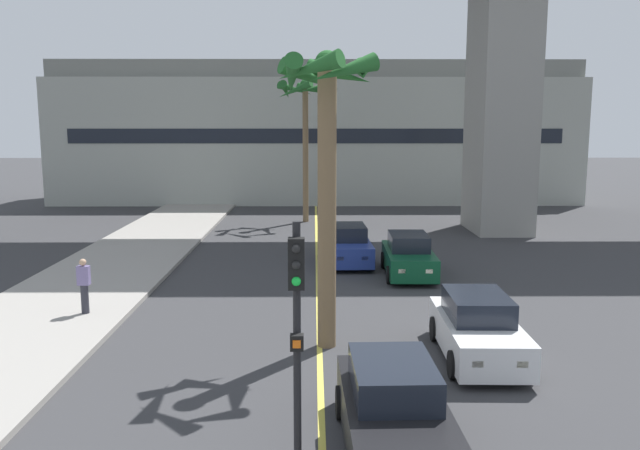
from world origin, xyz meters
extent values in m
cube|color=#9E9991|center=(-8.00, 16.00, 0.07)|extent=(4.80, 80.00, 0.15)
cube|color=#DBCC4C|center=(0.00, 24.00, 0.00)|extent=(0.14, 56.00, 0.01)
cube|color=gray|center=(9.59, 33.44, 7.42)|extent=(2.80, 4.40, 14.83)
cube|color=#ADB2A8|center=(0.00, 47.91, 4.40)|extent=(37.56, 8.00, 8.80)
cube|color=gray|center=(0.00, 47.91, 9.40)|extent=(36.81, 7.20, 1.20)
cube|color=black|center=(0.00, 43.89, 4.84)|extent=(33.81, 0.04, 1.00)
cube|color=navy|center=(1.26, 25.35, 0.58)|extent=(1.82, 4.15, 0.80)
cube|color=black|center=(1.25, 25.50, 1.26)|extent=(1.45, 2.09, 0.60)
cube|color=#F2EDCC|center=(1.79, 23.35, 0.63)|extent=(0.24, 0.09, 0.14)
cube|color=#F2EDCC|center=(0.85, 23.32, 0.63)|extent=(0.24, 0.09, 0.14)
cylinder|color=black|center=(2.10, 24.10, 0.32)|extent=(0.24, 0.65, 0.64)
cylinder|color=black|center=(0.49, 24.05, 0.32)|extent=(0.24, 0.65, 0.64)
cylinder|color=black|center=(2.03, 26.64, 0.32)|extent=(0.24, 0.65, 0.64)
cylinder|color=black|center=(0.41, 26.59, 0.32)|extent=(0.24, 0.65, 0.64)
cube|color=#0C4728|center=(3.41, 23.18, 0.58)|extent=(1.81, 4.15, 0.80)
cube|color=black|center=(3.41, 23.33, 1.26)|extent=(1.45, 2.09, 0.60)
cube|color=#F2EDCC|center=(3.82, 21.16, 0.63)|extent=(0.24, 0.09, 0.14)
cube|color=#F2EDCC|center=(2.88, 21.18, 0.63)|extent=(0.24, 0.09, 0.14)
cylinder|color=black|center=(4.18, 21.89, 0.32)|extent=(0.24, 0.65, 0.64)
cylinder|color=black|center=(2.56, 21.93, 0.32)|extent=(0.24, 0.65, 0.64)
cylinder|color=black|center=(4.25, 24.43, 0.32)|extent=(0.24, 0.65, 0.64)
cylinder|color=black|center=(2.63, 24.47, 0.32)|extent=(0.24, 0.65, 0.64)
cube|color=white|center=(3.81, 14.54, 0.58)|extent=(1.80, 4.14, 0.80)
cube|color=black|center=(3.82, 14.69, 1.26)|extent=(1.44, 2.08, 0.60)
cube|color=#F2EDCC|center=(4.23, 12.52, 0.63)|extent=(0.24, 0.09, 0.14)
cube|color=#F2EDCC|center=(3.30, 12.54, 0.63)|extent=(0.24, 0.09, 0.14)
cylinder|color=black|center=(4.59, 13.25, 0.32)|extent=(0.24, 0.65, 0.64)
cylinder|color=black|center=(2.98, 13.29, 0.32)|extent=(0.24, 0.65, 0.64)
cylinder|color=black|center=(4.65, 15.79, 0.32)|extent=(0.24, 0.65, 0.64)
cylinder|color=black|center=(3.04, 15.83, 0.32)|extent=(0.24, 0.65, 0.64)
cube|color=black|center=(1.23, 10.10, 0.58)|extent=(1.80, 4.14, 0.80)
cube|color=black|center=(1.23, 10.25, 1.26)|extent=(1.44, 2.08, 0.60)
cylinder|color=black|center=(2.01, 11.39, 0.32)|extent=(0.24, 0.65, 0.64)
cylinder|color=black|center=(0.39, 11.35, 0.32)|extent=(0.24, 0.65, 0.64)
cylinder|color=black|center=(-0.39, 8.98, 2.10)|extent=(0.12, 0.12, 4.20)
cube|color=black|center=(-0.39, 8.84, 3.60)|extent=(0.24, 0.20, 0.76)
sphere|color=black|center=(-0.39, 8.74, 3.84)|extent=(0.14, 0.14, 0.14)
sphere|color=black|center=(-0.39, 8.74, 3.60)|extent=(0.14, 0.14, 0.14)
sphere|color=#19D83F|center=(-0.39, 8.74, 3.36)|extent=(0.14, 0.14, 0.14)
cube|color=black|center=(-0.39, 8.86, 2.40)|extent=(0.20, 0.16, 0.24)
cube|color=orange|center=(-0.39, 8.78, 2.40)|extent=(0.12, 0.03, 0.12)
cylinder|color=brown|center=(0.19, 15.46, 3.46)|extent=(0.46, 0.46, 6.91)
sphere|color=#236028|center=(0.19, 15.46, 7.06)|extent=(0.60, 0.60, 0.60)
cone|color=#236028|center=(1.03, 15.42, 6.84)|extent=(0.53, 1.77, 0.85)
cone|color=#236028|center=(0.51, 16.24, 6.85)|extent=(1.79, 1.07, 0.84)
cone|color=#236028|center=(-0.21, 16.21, 6.77)|extent=(1.75, 1.20, 0.96)
cone|color=#236028|center=(-0.66, 15.38, 6.72)|extent=(0.60, 1.77, 1.04)
cone|color=#236028|center=(-0.25, 14.73, 6.86)|extent=(1.73, 1.27, 0.82)
cone|color=#236028|center=(0.55, 14.69, 6.82)|extent=(1.77, 1.15, 0.89)
cylinder|color=brown|center=(-0.61, 36.78, 3.85)|extent=(0.33, 0.33, 7.70)
sphere|color=#236028|center=(-0.61, 36.78, 7.85)|extent=(0.60, 0.60, 0.60)
cone|color=#236028|center=(0.49, 36.95, 7.64)|extent=(0.77, 2.31, 0.84)
cone|color=#236028|center=(-0.09, 37.76, 7.59)|extent=(2.21, 1.46, 0.94)
cone|color=#236028|center=(-1.21, 37.72, 7.62)|extent=(2.15, 1.58, 0.89)
cone|color=#236028|center=(-1.72, 36.90, 7.50)|extent=(0.67, 2.29, 1.09)
cone|color=#236028|center=(-1.18, 35.83, 7.48)|extent=(2.16, 1.53, 1.12)
cone|color=#236028|center=(-0.05, 35.82, 7.60)|extent=(2.18, 1.52, 0.92)
cylinder|color=#2D2D38|center=(-6.82, 17.91, 0.57)|extent=(0.22, 0.22, 0.85)
cube|color=slate|center=(-6.82, 17.91, 1.28)|extent=(0.34, 0.22, 0.56)
sphere|color=tan|center=(-6.82, 17.91, 1.67)|extent=(0.20, 0.20, 0.20)
camera|label=1|loc=(-0.14, -0.28, 5.60)|focal=36.02mm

